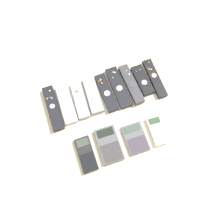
# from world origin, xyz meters

# --- Properties ---
(ground_plane) EXTENTS (3.00, 3.00, 0.00)m
(ground_plane) POSITION_xyz_m (0.00, 0.00, 0.00)
(ground_plane) COLOR beige
(remote_0) EXTENTS (0.05, 0.22, 0.02)m
(remote_0) POSITION_xyz_m (-0.24, 0.14, 0.01)
(remote_0) COLOR black
(remote_0) RESTS_ON ground_plane
(remote_1) EXTENTS (0.06, 0.20, 0.02)m
(remote_1) POSITION_xyz_m (-0.18, 0.14, 0.01)
(remote_1) COLOR #B7B7BC
(remote_1) RESTS_ON ground_plane
(remote_2) EXTENTS (0.06, 0.18, 0.02)m
(remote_2) POSITION_xyz_m (-0.12, 0.14, 0.01)
(remote_2) COLOR gray
(remote_2) RESTS_ON ground_plane
(remote_3) EXTENTS (0.06, 0.19, 0.02)m
(remote_3) POSITION_xyz_m (-0.06, 0.14, 0.01)
(remote_3) COLOR gray
(remote_3) RESTS_ON ground_plane
(remote_4) EXTENTS (0.06, 0.20, 0.02)m
(remote_4) POSITION_xyz_m (0.01, 0.13, 0.01)
(remote_4) COLOR black
(remote_4) RESTS_ON ground_plane
(remote_5) EXTENTS (0.06, 0.22, 0.02)m
(remote_5) POSITION_xyz_m (0.07, 0.14, 0.01)
(remote_5) COLOR black
(remote_5) RESTS_ON ground_plane
(remote_6) EXTENTS (0.06, 0.21, 0.03)m
(remote_6) POSITION_xyz_m (0.13, 0.14, 0.01)
(remote_6) COLOR #333338
(remote_6) RESTS_ON ground_plane
(remote_7) EXTENTS (0.06, 0.16, 0.02)m
(remote_7) POSITION_xyz_m (0.19, 0.14, 0.01)
(remote_7) COLOR black
(remote_7) RESTS_ON ground_plane
(remote_8) EXTENTS (0.05, 0.21, 0.02)m
(remote_8) POSITION_xyz_m (0.25, 0.13, 0.01)
(remote_8) COLOR black
(remote_8) RESTS_ON ground_plane
(calculator_0) EXTENTS (0.07, 0.15, 0.01)m
(calculator_0) POSITION_xyz_m (-0.16, -0.11, 0.01)
(calculator_0) COLOR black
(calculator_0) RESTS_ON ground_plane
(calculator_1) EXTENTS (0.09, 0.16, 0.02)m
(calculator_1) POSITION_xyz_m (-0.06, -0.10, 0.01)
(calculator_1) COLOR #4C4C51
(calculator_1) RESTS_ON ground_plane
(calculator_2) EXTENTS (0.09, 0.13, 0.01)m
(calculator_2) POSITION_xyz_m (0.06, -0.11, 0.01)
(calculator_2) COLOR #4C4C51
(calculator_2) RESTS_ON ground_plane
(calculator_3) EXTENTS (0.07, 0.13, 0.02)m
(calculator_3) POSITION_xyz_m (0.16, -0.11, 0.01)
(calculator_3) COLOR silver
(calculator_3) RESTS_ON ground_plane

